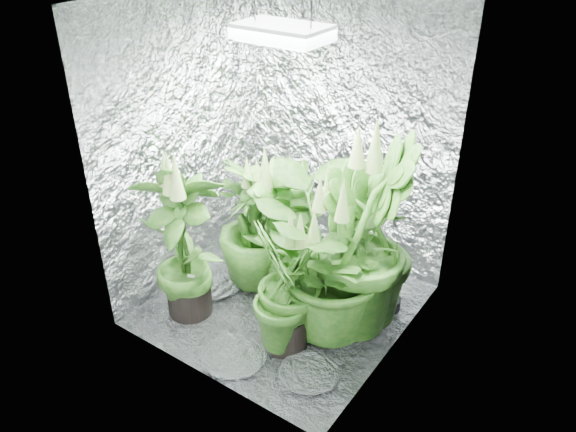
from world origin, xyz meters
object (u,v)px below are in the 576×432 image
Objects in this scene: plant_c at (366,240)px; circulation_fan at (387,288)px; grow_lamp at (282,33)px; plant_f at (183,240)px; plant_b at (284,234)px; plant_e at (325,263)px; plant_d at (255,225)px; plant_a at (278,215)px; plant_g at (287,288)px.

plant_c reaches higher than circulation_fan.
grow_lamp is 1.81m from circulation_fan.
plant_c is 1.14m from plant_f.
plant_e is (0.45, -0.22, 0.06)m from plant_b.
plant_d is 0.71m from plant_e.
plant_a is 0.24m from plant_d.
plant_b is 0.68m from plant_f.
plant_d reaches higher than plant_a.
plant_g is at bearing -52.08° from grow_lamp.
circulation_fan is at bearing 32.14° from grow_lamp.
plant_a is 0.69× the size of plant_c.
plant_g reaches higher than plant_a.
plant_c reaches higher than plant_b.
grow_lamp is at bearing -50.46° from plant_a.
plant_c is at bearing 14.71° from grow_lamp.
grow_lamp is 1.30m from plant_c.
plant_f is (-0.19, -0.76, 0.12)m from plant_a.
grow_lamp is 0.49× the size of plant_b.
plant_c is 0.29m from plant_e.
grow_lamp is 1.36m from plant_b.
plant_c is at bearing 28.92° from plant_f.
grow_lamp is 0.41× the size of plant_f.
plant_b is 0.75× the size of plant_c.
grow_lamp is 0.36× the size of plant_c.
plant_g is at bearing -120.38° from circulation_fan.
plant_f is (-0.48, -0.42, -1.26)m from grow_lamp.
plant_e is 0.63m from circulation_fan.
plant_c reaches higher than plant_d.
grow_lamp reaches higher than circulation_fan.
plant_b is 0.78m from circulation_fan.
circulation_fan is (0.91, 0.26, -0.32)m from plant_d.
plant_a is 0.93× the size of plant_d.
plant_c is 1.12× the size of plant_e.
plant_a is 0.92m from circulation_fan.
plant_e is 1.00× the size of plant_f.
plant_g is 0.82m from circulation_fan.
plant_g is (0.56, -0.43, -0.03)m from plant_d.
circulation_fan is (0.22, 0.46, -0.38)m from plant_e.
plant_f is at bearing -107.34° from plant_d.
plant_f is at bearing -139.05° from grow_lamp.
plant_b is at bearing -164.31° from circulation_fan.
plant_c reaches higher than plant_a.
grow_lamp is 0.53× the size of plant_a.
plant_b reaches higher than plant_g.
plant_a is 0.78× the size of plant_f.
grow_lamp reaches higher than plant_a.
plant_b is 0.51m from plant_e.
circulation_fan is (0.88, 0.02, -0.29)m from plant_a.
plant_b is at bearing -179.47° from plant_c.
plant_g is (0.25, -0.32, -1.38)m from grow_lamp.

